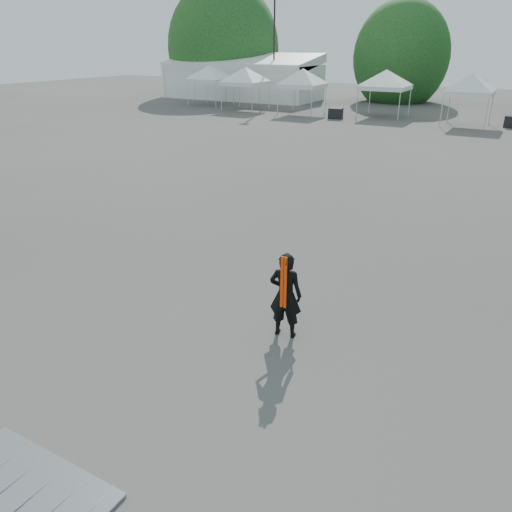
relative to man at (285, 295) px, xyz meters
The scene contains 13 objects.
ground 2.43m from the man, 113.30° to the left, with size 120.00×120.00×0.00m, color #474442.
marquee 43.61m from the man, 121.69° to the left, with size 15.00×6.25×4.23m.
light_pole_west 41.04m from the man, 117.64° to the left, with size 0.60×0.25×10.30m.
tree_far_w 48.43m from the man, 123.86° to the left, with size 4.80×4.80×7.30m.
tree_mid_w 43.14m from the man, 101.94° to the left, with size 4.16×4.16×6.33m.
tent_a 38.48m from the man, 125.98° to the left, with size 4.41×4.41×3.88m.
tent_b 34.63m from the man, 121.52° to the left, with size 4.32×4.32×3.88m.
tent_c 32.20m from the man, 113.81° to the left, with size 4.23×4.23×3.88m.
tent_d 31.73m from the man, 102.79° to the left, with size 4.64×4.64×3.88m.
tent_e 29.26m from the man, 91.90° to the left, with size 4.11×4.11×3.88m.
man is the anchor object (origin of this frame).
barrier_left 5.02m from the man, 104.10° to the right, with size 2.31×1.17×0.07m.
crate_west 29.82m from the man, 109.02° to the left, with size 0.96×0.75×0.75m, color black.
Camera 1 is at (4.38, -9.42, 5.07)m, focal length 35.00 mm.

